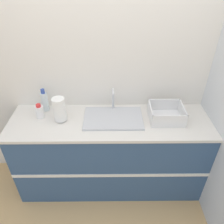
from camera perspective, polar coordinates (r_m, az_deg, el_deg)
The scene contains 8 objects.
ground_plane at distance 2.59m, azimuth -0.21°, elevation -22.28°, with size 12.00×12.00×0.00m, color tan.
wall_back at distance 2.17m, azimuth -0.37°, elevation 11.14°, with size 4.34×0.06×2.60m.
counter_cabinet at distance 2.41m, azimuth -0.27°, elevation -10.79°, with size 1.97×0.59×0.90m.
sink at distance 2.12m, azimuth 0.43°, elevation -1.35°, with size 0.57×0.37×0.25m.
paper_towel_roll at distance 2.10m, azimuth -13.43°, elevation 0.62°, with size 0.12×0.12×0.24m.
dish_rack at distance 2.17m, azimuth 14.01°, elevation -0.62°, with size 0.32×0.29×0.14m.
bottle_white_spray at distance 2.23m, azimuth -18.29°, elevation 0.14°, with size 0.08×0.08×0.15m.
bottle_clear at distance 2.30m, azimuth -17.08°, elevation 2.75°, with size 0.07×0.07×0.24m.
Camera 1 is at (-0.00, -1.39, 2.19)m, focal length 35.00 mm.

